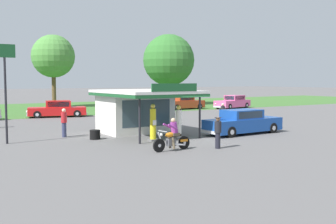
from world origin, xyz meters
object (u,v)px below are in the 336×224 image
object	(u,v)px
gas_pump_offside	(179,123)
parked_car_back_row_centre_left	(184,103)
parked_car_back_row_right	(123,105)
spare_tire_stack	(95,135)
motorcycle_with_rider	(172,137)
parked_car_back_row_centre	(233,102)
bystander_chatting_near_pumps	(218,132)
featured_classic_sedan	(243,123)
gas_pump_nearside	(153,124)
bystander_admiring_sedan	(64,122)
parked_car_back_row_left	(57,109)
bystander_strolling_foreground	(223,113)
roadside_pole_sign	(5,77)
bystander_standing_back_lot	(117,114)

from	to	relation	value
gas_pump_offside	parked_car_back_row_centre_left	xyz separation A→B (m)	(13.75, 19.73, -0.14)
parked_car_back_row_right	spare_tire_stack	xyz separation A→B (m)	(-10.61, -18.58, -0.40)
motorcycle_with_rider	parked_car_back_row_centre	bearing A→B (deg)	43.58
parked_car_back_row_centre	bystander_chatting_near_pumps	distance (m)	29.47
featured_classic_sedan	parked_car_back_row_right	bearing A→B (deg)	85.24
gas_pump_nearside	bystander_admiring_sedan	size ratio (longest dim) A/B	1.21
spare_tire_stack	parked_car_back_row_left	bearing A→B (deg)	81.13
gas_pump_nearside	parked_car_back_row_right	size ratio (longest dim) A/B	0.41
parked_car_back_row_right	parked_car_back_row_centre_left	world-z (taller)	parked_car_back_row_centre_left
bystander_strolling_foreground	roadside_pole_sign	distance (m)	16.67
motorcycle_with_rider	bystander_chatting_near_pumps	world-z (taller)	motorcycle_with_rider
parked_car_back_row_centre	bystander_chatting_near_pumps	size ratio (longest dim) A/B	3.63
parked_car_back_row_centre	parked_car_back_row_centre_left	bearing A→B (deg)	162.03
bystander_chatting_near_pumps	spare_tire_stack	xyz separation A→B (m)	(-4.00, 6.19, -0.57)
gas_pump_nearside	bystander_strolling_foreground	size ratio (longest dim) A/B	1.31
parked_car_back_row_centre_left	bystander_chatting_near_pumps	world-z (taller)	parked_car_back_row_centre_left
gas_pump_offside	featured_classic_sedan	distance (m)	4.61
bystander_strolling_foreground	bystander_chatting_near_pumps	world-z (taller)	bystander_strolling_foreground
bystander_strolling_foreground	motorcycle_with_rider	bearing A→B (deg)	-140.29
gas_pump_nearside	featured_classic_sedan	world-z (taller)	gas_pump_nearside
gas_pump_offside	bystander_chatting_near_pumps	distance (m)	3.92
parked_car_back_row_left	parked_car_back_row_centre	distance (m)	21.50
parked_car_back_row_centre	motorcycle_with_rider	bearing A→B (deg)	-136.42
gas_pump_offside	featured_classic_sedan	size ratio (longest dim) A/B	0.34
roadside_pole_sign	bystander_chatting_near_pumps	bearing A→B (deg)	-39.66
gas_pump_offside	parked_car_back_row_centre	world-z (taller)	gas_pump_offside
parked_car_back_row_centre	bystander_chatting_near_pumps	bearing A→B (deg)	-132.45
gas_pump_offside	gas_pump_nearside	bearing A→B (deg)	180.00
parked_car_back_row_centre	roadside_pole_sign	distance (m)	32.15
featured_classic_sedan	bystander_admiring_sedan	size ratio (longest dim) A/B	3.29
featured_classic_sedan	parked_car_back_row_left	size ratio (longest dim) A/B	1.01
motorcycle_with_rider	roadside_pole_sign	distance (m)	9.52
gas_pump_nearside	bystander_standing_back_lot	size ratio (longest dim) A/B	1.34
parked_car_back_row_centre	gas_pump_nearside	bearing A→B (deg)	-140.15
parked_car_back_row_centre	spare_tire_stack	size ratio (longest dim) A/B	9.54
parked_car_back_row_right	bystander_chatting_near_pumps	xyz separation A→B (m)	(-6.61, -24.77, 0.17)
featured_classic_sedan	parked_car_back_row_centre	distance (m)	23.66
gas_pump_nearside	bystander_admiring_sedan	xyz separation A→B (m)	(-3.75, 4.12, -0.05)
parked_car_back_row_right	parked_car_back_row_centre	xyz separation A→B (m)	(13.28, -3.03, 0.05)
parked_car_back_row_left	roadside_pole_sign	distance (m)	16.22
featured_classic_sedan	roadside_pole_sign	size ratio (longest dim) A/B	1.07
gas_pump_nearside	bystander_chatting_near_pumps	xyz separation A→B (m)	(1.47, -3.91, -0.12)
featured_classic_sedan	bystander_admiring_sedan	distance (m)	11.03
bystander_standing_back_lot	roadside_pole_sign	distance (m)	10.75
motorcycle_with_rider	bystander_admiring_sedan	bearing A→B (deg)	112.13
gas_pump_offside	bystander_admiring_sedan	distance (m)	6.84
parked_car_back_row_centre_left	bystander_chatting_near_pumps	size ratio (longest dim) A/B	3.17
featured_classic_sedan	bystander_strolling_foreground	bearing A→B (deg)	62.15
roadside_pole_sign	spare_tire_stack	distance (m)	5.74
motorcycle_with_rider	bystander_admiring_sedan	xyz separation A→B (m)	(-2.98, 7.34, 0.25)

